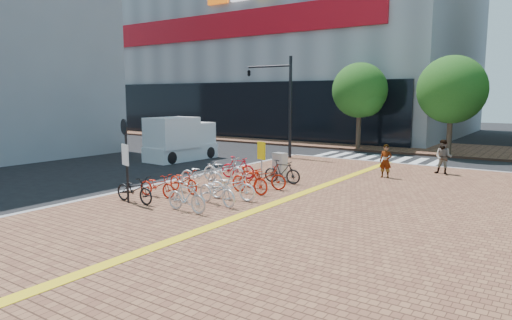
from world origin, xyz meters
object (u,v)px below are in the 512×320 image
Objects in this scene: pedestrian_a at (386,161)px; yellow_sign at (261,154)px; box_truck at (180,140)px; bike_4 at (224,170)px; bike_1 at (157,185)px; pedestrian_b at (443,157)px; bike_6 at (186,197)px; bike_5 at (238,167)px; bike_3 at (201,174)px; traffic_light_pole at (271,88)px; bike_7 at (217,191)px; bike_9 at (249,180)px; bike_8 at (232,186)px; bike_11 at (282,172)px; bike_2 at (183,181)px; bike_10 at (264,177)px; notice_sign at (126,150)px; utility_box at (280,167)px; bike_0 at (134,189)px.

pedestrian_a is 5.74m from yellow_sign.
bike_4 is at bearing -33.75° from box_truck.
pedestrian_b is (7.50, 11.03, 0.39)m from bike_1.
bike_6 reaches higher than bike_1.
bike_3 is at bearing 171.19° from bike_5.
pedestrian_b is 0.27× the size of traffic_light_pole.
bike_9 reaches higher than bike_7.
bike_8 reaches higher than bike_1.
bike_11 is (-0.12, 3.65, 0.00)m from bike_8.
bike_2 is 10.20m from box_truck.
yellow_sign is at bearing -42.75° from bike_3.
pedestrian_a is (3.03, 7.42, 0.27)m from bike_8.
pedestrian_b is (4.96, 9.87, 0.33)m from bike_8.
bike_10 is (2.42, 3.42, 0.06)m from bike_1.
bike_11 reaches higher than bike_10.
bike_11 is at bearing -31.12° from bike_1.
pedestrian_b is (5.03, 8.69, 0.30)m from bike_9.
bike_1 is 1.90m from notice_sign.
bike_11 is (-0.01, 1.39, 0.01)m from bike_10.
notice_sign is (-2.55, -0.22, 1.33)m from bike_6.
bike_5 reaches higher than bike_1.
bike_1 is 10.23m from pedestrian_a.
box_truck is (-9.35, 6.05, 0.55)m from bike_9.
bike_8 is 3.85m from notice_sign.
pedestrian_a is 4.84m from utility_box.
bike_3 is at bearing -41.08° from box_truck.
utility_box is (1.79, 1.65, 0.08)m from bike_4.
traffic_light_pole reaches higher than pedestrian_a.
bike_10 is 9.15m from pedestrian_b.
bike_6 is at bearing -45.45° from box_truck.
bike_10 is (2.18, 2.31, 0.03)m from bike_2.
bike_5 is at bearing 171.37° from yellow_sign.
utility_box reaches higher than bike_5.
bike_3 is 0.33× the size of traffic_light_pole.
traffic_light_pole reaches higher than bike_0.
bike_11 is at bearing -51.90° from bike_3.
yellow_sign reaches higher than bike_0.
bike_8 is (2.48, 2.27, 0.01)m from bike_0.
box_truck is at bearing 160.86° from utility_box.
bike_5 is 6.18m from bike_6.
box_truck is (-6.75, 9.66, -0.77)m from notice_sign.
bike_3 reaches higher than bike_10.
bike_11 is 6.73m from notice_sign.
bike_1 is at bearing 133.02° from bike_10.
bike_3 is 4.03m from bike_6.
yellow_sign is (-0.85, -0.32, 0.72)m from bike_11.
pedestrian_a is 9.61m from traffic_light_pole.
utility_box reaches higher than bike_6.
bike_5 reaches higher than bike_2.
bike_10 is 1.13× the size of pedestrian_b.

